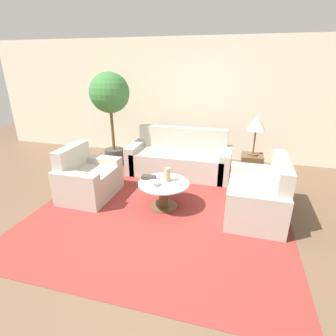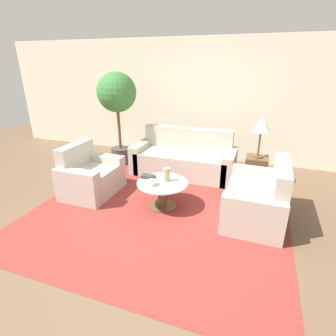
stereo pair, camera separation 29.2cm
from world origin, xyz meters
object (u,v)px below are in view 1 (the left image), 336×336
Objects in this scene: armchair at (87,180)px; table_lamp at (257,124)px; sofa_main at (180,159)px; coffee_table at (164,191)px; bowl at (154,183)px; potted_plant at (110,100)px; vase at (167,175)px; loveseat at (260,197)px; book_stack at (149,177)px.

table_lamp reaches higher than armchair.
sofa_main is 2.59× the size of coffee_table.
armchair is 1.34m from coffee_table.
bowl is at bearing -133.21° from coffee_table.
coffee_table is 0.40× the size of potted_plant.
armchair is (-1.27, -1.38, -0.00)m from sofa_main.
armchair is 1.24m from bowl.
bowl is (-0.05, -1.54, 0.16)m from sofa_main.
vase is at bearing -41.90° from potted_plant.
loveseat is 1.67m from book_stack.
loveseat reaches higher than vase.
book_stack is at bearing -85.96° from loveseat.
potted_plant is at bearing 176.72° from table_lamp.
book_stack is (-0.26, 0.07, 0.17)m from coffee_table.
vase reaches higher than book_stack.
coffee_table is 0.32m from book_stack.
armchair is 1.40m from vase.
book_stack is at bearing 126.24° from bowl.
sofa_main is 1.87m from armchair.
sofa_main is at bearing -129.55° from loveseat.
potted_plant is at bearing 128.79° from book_stack.
potted_plant is 2.30m from vase.
armchair is at bearing 178.40° from book_stack.
loveseat is 0.65× the size of potted_plant.
sofa_main is 2.05× the size of armchair.
loveseat is 1.76× the size of table_lamp.
loveseat is at bearing -85.17° from table_lamp.
bowl is at bearing -57.05° from book_stack.
coffee_table is 0.26m from vase.
table_lamp is 3.32× the size of book_stack.
loveseat is at bearing 6.60° from coffee_table.
sofa_main is 1.55m from bowl.
coffee_table is at bearing -87.19° from sofa_main.
vase is (1.58, -1.42, -0.87)m from potted_plant.
vase is 0.31m from book_stack.
armchair is 1.27× the size of coffee_table.
vase is at bearing -85.38° from loveseat.
bowl is 0.80× the size of book_stack.
potted_plant reaches higher than coffee_table.
book_stack is (1.29, -1.42, -0.95)m from potted_plant.
loveseat is at bearing -0.14° from book_stack.
potted_plant reaches higher than vase.
book_stack is at bearing -47.92° from potted_plant.
loveseat is at bearing 10.71° from bowl.
potted_plant is at bearing 138.10° from vase.
table_lamp is at bearing -63.38° from armchair.
sofa_main is 1.93m from loveseat.
sofa_main is 1.59m from table_lamp.
bowl is (-1.52, -0.29, 0.16)m from loveseat.
armchair is at bearing -81.89° from potted_plant.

